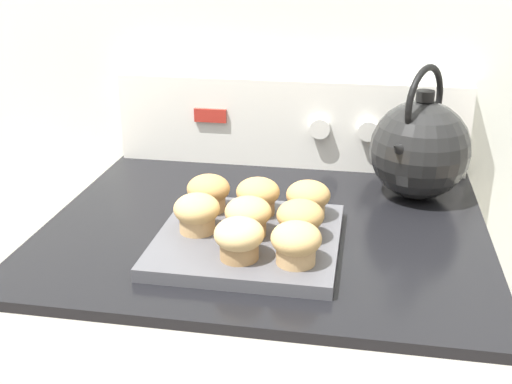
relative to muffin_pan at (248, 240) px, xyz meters
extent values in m
cube|color=silver|center=(0.01, 0.48, 0.25)|extent=(8.00, 0.05, 2.40)
cube|color=black|center=(0.01, 0.11, -0.02)|extent=(0.79, 0.69, 0.02)
cube|color=white|center=(0.01, 0.42, 0.09)|extent=(0.78, 0.05, 0.20)
cube|color=#B72D23|center=(-0.16, 0.39, 0.10)|extent=(0.07, 0.01, 0.03)
cylinder|color=white|center=(0.09, 0.39, 0.09)|extent=(0.04, 0.02, 0.04)
cylinder|color=white|center=(0.19, 0.39, 0.09)|extent=(0.04, 0.02, 0.04)
cylinder|color=white|center=(0.29, 0.39, 0.09)|extent=(0.04, 0.02, 0.04)
cube|color=#4C4C51|center=(0.00, 0.00, 0.00)|extent=(0.30, 0.30, 0.02)
cylinder|color=#A37A4C|center=(0.00, -0.09, 0.03)|extent=(0.06, 0.06, 0.03)
ellipsoid|color=tan|center=(0.00, -0.09, 0.05)|extent=(0.08, 0.08, 0.05)
cylinder|color=tan|center=(0.09, -0.09, 0.03)|extent=(0.06, 0.06, 0.03)
ellipsoid|color=tan|center=(0.09, -0.09, 0.05)|extent=(0.08, 0.08, 0.05)
cylinder|color=tan|center=(-0.09, 0.00, 0.03)|extent=(0.06, 0.06, 0.03)
ellipsoid|color=tan|center=(-0.09, 0.00, 0.05)|extent=(0.08, 0.08, 0.05)
cylinder|color=tan|center=(0.00, 0.00, 0.03)|extent=(0.06, 0.06, 0.03)
ellipsoid|color=tan|center=(0.00, 0.00, 0.05)|extent=(0.08, 0.08, 0.05)
cylinder|color=#A37A4C|center=(0.09, 0.00, 0.03)|extent=(0.06, 0.06, 0.03)
ellipsoid|color=tan|center=(0.09, 0.00, 0.05)|extent=(0.08, 0.08, 0.05)
cylinder|color=tan|center=(-0.09, 0.09, 0.03)|extent=(0.06, 0.06, 0.03)
ellipsoid|color=#B2844C|center=(-0.09, 0.09, 0.05)|extent=(0.08, 0.08, 0.05)
cylinder|color=#A37A4C|center=(0.00, 0.09, 0.03)|extent=(0.06, 0.06, 0.03)
ellipsoid|color=tan|center=(0.00, 0.09, 0.05)|extent=(0.08, 0.08, 0.05)
cylinder|color=tan|center=(0.09, 0.09, 0.03)|extent=(0.06, 0.06, 0.03)
ellipsoid|color=tan|center=(0.09, 0.09, 0.05)|extent=(0.08, 0.08, 0.05)
sphere|color=black|center=(0.29, 0.28, 0.09)|extent=(0.20, 0.20, 0.20)
cylinder|color=black|center=(0.29, 0.28, 0.19)|extent=(0.04, 0.04, 0.02)
cone|color=black|center=(0.25, 0.20, 0.11)|extent=(0.07, 0.09, 0.07)
torus|color=black|center=(0.29, 0.28, 0.18)|extent=(0.08, 0.14, 0.15)
camera|label=1|loc=(0.18, -0.96, 0.48)|focal=45.00mm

